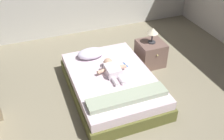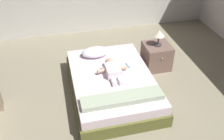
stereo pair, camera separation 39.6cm
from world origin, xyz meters
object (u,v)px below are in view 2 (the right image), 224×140
at_px(bed, 112,84).
at_px(nightstand, 156,56).
at_px(lamp, 159,34).
at_px(pillow, 95,52).
at_px(baby, 112,69).
at_px(toothbrush, 127,65).

distance_m(bed, nightstand, 1.10).
relative_size(bed, lamp, 6.39).
height_order(pillow, baby, baby).
relative_size(pillow, toothbrush, 3.14).
distance_m(bed, pillow, 0.68).
relative_size(bed, nightstand, 3.77).
bearing_deg(lamp, bed, -150.97).
bearing_deg(bed, nightstand, 29.03).
bearing_deg(nightstand, lamp, 90.00).
relative_size(baby, lamp, 2.13).
height_order(baby, toothbrush, baby).
relative_size(pillow, lamp, 1.63).
bearing_deg(nightstand, pillow, 175.82).
xyz_separation_m(bed, lamp, (0.96, 0.54, 0.50)).
relative_size(pillow, nightstand, 0.96).
height_order(bed, nightstand, nightstand).
bearing_deg(lamp, nightstand, -90.00).
bearing_deg(toothbrush, baby, -154.53).
xyz_separation_m(baby, lamp, (0.94, 0.48, 0.26)).
bearing_deg(pillow, bed, -76.54).
distance_m(baby, toothbrush, 0.32).
xyz_separation_m(nightstand, lamp, (0.00, 0.00, 0.44)).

